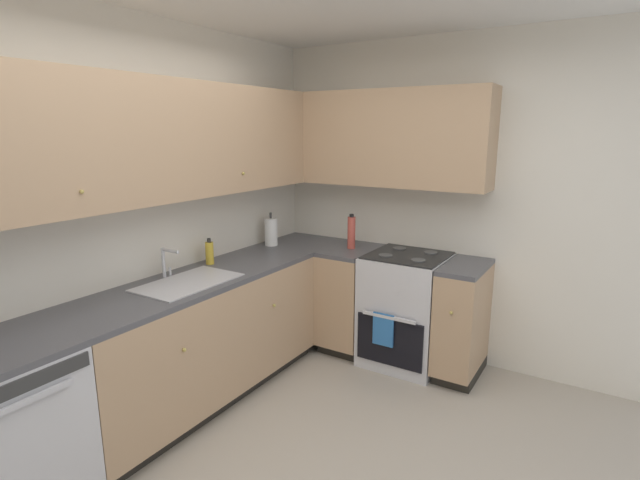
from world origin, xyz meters
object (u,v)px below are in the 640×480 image
(dishwasher, at_px, (7,438))
(oven_range, at_px, (406,308))
(oil_bottle, at_px, (351,232))
(paper_towel_roll, at_px, (271,232))
(soap_bottle, at_px, (210,253))

(dishwasher, xyz_separation_m, oven_range, (2.62, -1.00, 0.02))
(dishwasher, relative_size, oil_bottle, 2.95)
(oil_bottle, bearing_deg, oven_range, -87.94)
(dishwasher, height_order, paper_towel_roll, paper_towel_roll)
(oven_range, relative_size, oil_bottle, 3.58)
(dishwasher, height_order, oil_bottle, oil_bottle)
(dishwasher, xyz_separation_m, oil_bottle, (2.60, -0.49, 0.61))
(soap_bottle, height_order, paper_towel_roll, paper_towel_roll)
(paper_towel_roll, bearing_deg, oil_bottle, -67.56)
(oven_range, bearing_deg, soap_bottle, 130.76)
(paper_towel_roll, height_order, oil_bottle, oil_bottle)
(oven_range, xyz_separation_m, paper_towel_roll, (-0.29, 1.16, 0.57))
(oil_bottle, bearing_deg, dishwasher, 169.31)
(dishwasher, xyz_separation_m, paper_towel_roll, (2.33, 0.16, 0.59))
(oven_range, bearing_deg, dishwasher, 159.06)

